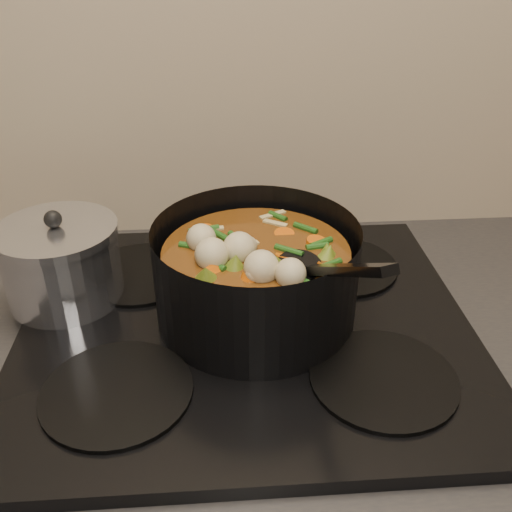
{
  "coord_description": "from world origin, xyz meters",
  "views": [
    {
      "loc": [
        -0.03,
        1.29,
        1.42
      ],
      "look_at": [
        0.02,
        1.95,
        1.03
      ],
      "focal_mm": 40.0,
      "sensor_mm": 36.0,
      "label": 1
    }
  ],
  "objects": [
    {
      "name": "stovetop",
      "position": [
        0.0,
        1.93,
        0.92
      ],
      "size": [
        0.62,
        0.54,
        0.03
      ],
      "color": "black",
      "rests_on": "counter"
    },
    {
      "name": "saucepan",
      "position": [
        -0.26,
        2.01,
        0.99
      ],
      "size": [
        0.17,
        0.17,
        0.14
      ],
      "rotation": [
        0.0,
        0.0,
        0.33
      ],
      "color": "silver",
      "rests_on": "stovetop"
    },
    {
      "name": "stockpot",
      "position": [
        0.02,
        1.95,
        0.99
      ],
      "size": [
        0.31,
        0.37,
        0.2
      ],
      "rotation": [
        0.0,
        0.0,
        0.12
      ],
      "color": "black",
      "rests_on": "stovetop"
    }
  ]
}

